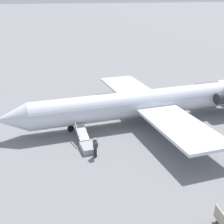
% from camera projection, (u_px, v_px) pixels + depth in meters
% --- Properties ---
extents(ground_plane, '(600.00, 600.00, 0.00)m').
position_uv_depth(ground_plane, '(140.00, 122.00, 32.90)').
color(ground_plane, slate).
extents(airplane_main, '(29.32, 22.13, 7.04)m').
position_uv_depth(airplane_main, '(149.00, 102.00, 32.41)').
color(airplane_main, silver).
rests_on(airplane_main, ground).
extents(boarding_stairs, '(1.43, 4.10, 1.74)m').
position_uv_depth(boarding_stairs, '(86.00, 144.00, 27.29)').
color(boarding_stairs, '#99999E').
rests_on(boarding_stairs, ground).
extents(passenger, '(0.36, 0.55, 1.74)m').
position_uv_depth(passenger, '(95.00, 146.00, 25.67)').
color(passenger, '#23232D').
rests_on(passenger, ground).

